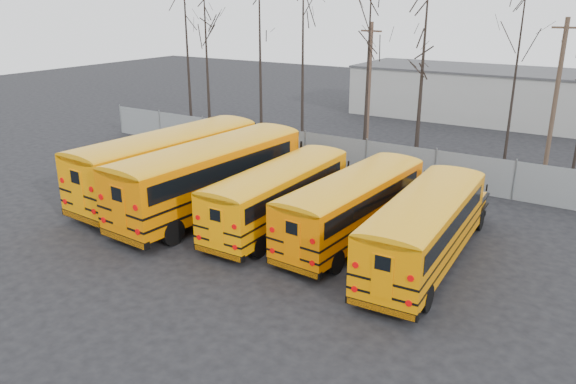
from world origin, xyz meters
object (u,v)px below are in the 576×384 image
Objects in this scene: bus_c at (281,190)px; utility_pole_left at (369,88)px; bus_b at (214,171)px; utility_pole_right at (556,93)px; bus_d at (356,201)px; bus_a at (172,158)px; bus_e at (427,223)px.

utility_pole_left is (-2.17, 13.55, 2.57)m from bus_c.
utility_pole_right reaches higher than bus_b.
bus_b is 1.23× the size of bus_c.
bus_b is 1.44× the size of utility_pole_right.
bus_c is 3.38m from bus_d.
bus_a is at bearing -100.64° from utility_pole_left.
utility_pole_right is (1.68, 16.65, 2.72)m from bus_e.
utility_pole_right is at bearing 57.87° from bus_b.
bus_a is at bearing -175.95° from bus_d.
utility_pole_left is at bearing 119.92° from bus_e.
bus_d is 0.99× the size of bus_e.
bus_a is 10.08m from bus_d.
utility_pole_right reaches higher than bus_a.
bus_c is 0.98× the size of bus_d.
bus_b is 10.23m from bus_e.
bus_c is at bearing -123.66° from utility_pole_right.
utility_pole_left is 0.96× the size of utility_pole_right.
utility_pole_right is (11.91, 16.43, 2.41)m from bus_b.
utility_pole_left reaches higher than bus_c.
bus_e is 16.69m from utility_pole_left.
utility_pole_right reaches higher than utility_pole_left.
utility_pole_left is at bearing 116.60° from bus_d.
bus_e is 16.96m from utility_pole_right.
bus_c is (3.57, 0.17, -0.35)m from bus_b.
bus_b is 1.50× the size of utility_pole_left.
bus_b is at bearing -177.37° from bus_c.
utility_pole_left is (-5.52, 13.10, 2.56)m from bus_d.
bus_c is 1.17× the size of utility_pole_right.
bus_b is at bearing 176.35° from bus_e.
bus_b is 20.43m from utility_pole_right.
bus_e is (13.37, -0.79, -0.32)m from bus_a.
utility_pole_left is at bearing 98.93° from bus_c.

